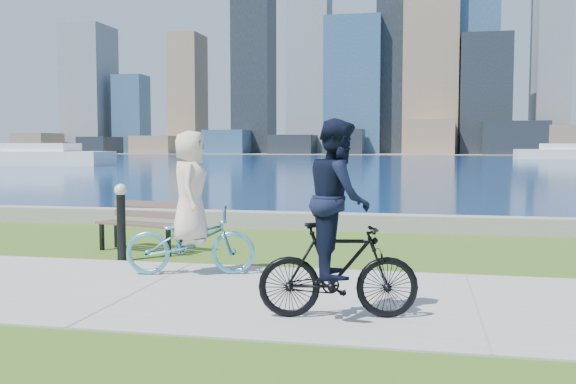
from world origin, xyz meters
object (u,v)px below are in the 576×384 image
at_px(cyclist_woman, 191,221).
at_px(cyclist_man, 338,235).
at_px(bollard_lamp, 121,217).
at_px(park_bench, 144,221).

height_order(cyclist_woman, cyclist_man, cyclist_man).
distance_m(bollard_lamp, cyclist_woman, 1.68).
bearing_deg(bollard_lamp, cyclist_man, -35.44).
bearing_deg(cyclist_man, bollard_lamp, 44.08).
height_order(park_bench, bollard_lamp, bollard_lamp).
height_order(park_bench, cyclist_man, cyclist_man).
relative_size(cyclist_woman, cyclist_man, 0.97).
bearing_deg(park_bench, cyclist_man, -28.56).
bearing_deg(cyclist_woman, park_bench, 25.80).
bearing_deg(park_bench, cyclist_woman, -34.96).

